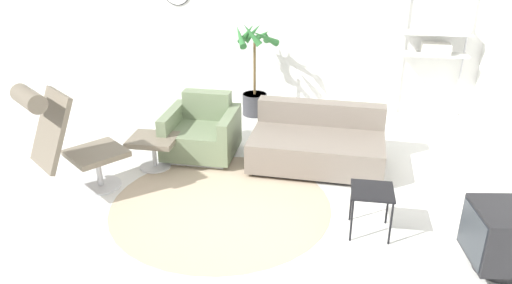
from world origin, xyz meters
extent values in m
plane|color=silver|center=(0.00, 0.00, 0.00)|extent=(12.00, 12.00, 0.00)
cube|color=silver|center=(0.00, 3.03, 1.40)|extent=(12.00, 0.06, 2.80)
cylinder|color=tan|center=(-0.01, -0.03, 0.00)|extent=(2.24, 2.24, 0.01)
cylinder|color=#BCBCC1|center=(-1.39, 0.15, 0.01)|extent=(0.62, 0.62, 0.02)
cylinder|color=#BCBCC1|center=(-1.39, 0.15, 0.19)|extent=(0.06, 0.06, 0.34)
cube|color=#6B6051|center=(-1.39, 0.15, 0.40)|extent=(0.75, 0.76, 0.06)
cube|color=#6B6051|center=(-1.66, -0.18, 0.79)|extent=(0.62, 0.59, 0.73)
cylinder|color=#6B6051|center=(-1.75, -0.29, 1.14)|extent=(0.48, 0.44, 0.18)
cylinder|color=#BCBCC1|center=(-0.96, 0.68, 0.01)|extent=(0.36, 0.36, 0.02)
cylinder|color=#BCBCC1|center=(-0.96, 0.68, 0.17)|extent=(0.05, 0.05, 0.30)
cube|color=#6B6051|center=(-0.96, 0.68, 0.35)|extent=(0.53, 0.45, 0.06)
cube|color=silver|center=(-0.50, 1.08, 0.03)|extent=(0.70, 0.66, 0.06)
cube|color=#667556|center=(-0.50, 1.08, 0.22)|extent=(0.61, 0.80, 0.32)
cube|color=#667556|center=(-0.49, 1.38, 0.55)|extent=(0.60, 0.19, 0.35)
cube|color=#667556|center=(-0.14, 1.07, 0.32)|extent=(0.14, 0.79, 0.51)
cube|color=#667556|center=(-0.85, 1.08, 0.32)|extent=(0.14, 0.79, 0.51)
cube|color=black|center=(0.90, 1.01, 0.03)|extent=(1.41, 0.86, 0.05)
cube|color=#70665B|center=(0.90, 1.01, 0.22)|extent=(1.57, 1.01, 0.35)
cube|color=#70665B|center=(0.92, 1.38, 0.53)|extent=(1.53, 0.27, 0.28)
cube|color=black|center=(1.45, -0.27, 0.44)|extent=(0.38, 0.38, 0.02)
cylinder|color=black|center=(1.28, -0.44, 0.21)|extent=(0.02, 0.02, 0.43)
cylinder|color=black|center=(1.62, -0.44, 0.21)|extent=(0.02, 0.02, 0.43)
cylinder|color=black|center=(1.28, -0.10, 0.21)|extent=(0.02, 0.02, 0.43)
cylinder|color=black|center=(1.62, -0.10, 0.21)|extent=(0.02, 0.02, 0.43)
cylinder|color=black|center=(2.48, -0.66, 0.05)|extent=(0.38, 0.38, 0.11)
cube|color=black|center=(2.48, -0.66, 0.35)|extent=(0.57, 0.59, 0.47)
cube|color=#282D33|center=(2.23, -0.70, 0.35)|extent=(0.08, 0.46, 0.41)
cylinder|color=#333338|center=(-0.09, 2.58, 0.16)|extent=(0.36, 0.36, 0.32)
cylinder|color=#382819|center=(-0.09, 2.58, 0.31)|extent=(0.33, 0.33, 0.02)
cylinder|color=brown|center=(-0.09, 2.58, 0.70)|extent=(0.04, 0.04, 0.76)
cone|color=#2D6B33|center=(0.08, 2.60, 1.17)|extent=(0.14, 0.39, 0.27)
cone|color=#2D6B33|center=(0.00, 2.69, 1.16)|extent=(0.32, 0.29, 0.25)
cone|color=#2D6B33|center=(-0.13, 2.68, 1.19)|extent=(0.30, 0.21, 0.29)
cone|color=#2D6B33|center=(-0.21, 2.65, 1.18)|extent=(0.27, 0.34, 0.29)
cone|color=#2D6B33|center=(-0.28, 2.50, 1.18)|extent=(0.27, 0.46, 0.29)
cone|color=#2D6B33|center=(-0.11, 2.46, 1.21)|extent=(0.33, 0.16, 0.34)
cone|color=#2D6B33|center=(0.08, 2.43, 1.19)|extent=(0.40, 0.43, 0.31)
cylinder|color=#BCBCC1|center=(1.94, 2.94, 0.90)|extent=(0.03, 0.03, 1.80)
cylinder|color=#BCBCC1|center=(2.82, 2.94, 0.90)|extent=(0.03, 0.03, 1.80)
cube|color=silver|center=(2.38, 2.82, 0.95)|extent=(0.94, 0.28, 0.02)
cube|color=silver|center=(2.38, 2.82, 1.24)|extent=(0.94, 0.28, 0.02)
cube|color=beige|center=(2.41, 2.81, 1.03)|extent=(0.37, 0.24, 0.14)
cube|color=silver|center=(2.64, 2.81, 1.32)|extent=(0.32, 0.24, 0.12)
camera|label=1|loc=(1.04, -4.29, 2.68)|focal=35.00mm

